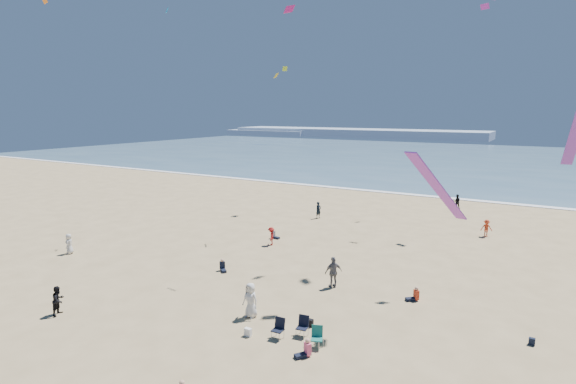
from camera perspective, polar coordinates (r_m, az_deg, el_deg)
The scene contains 12 objects.
ground at distance 22.07m, azimuth -16.11°, elevation -19.51°, with size 220.00×220.00×0.00m, color tan.
ocean at distance 109.38m, azimuth 22.81°, elevation 3.79°, with size 220.00×100.00×0.06m, color #476B84.
surf_line at distance 60.61m, azimuth 16.29°, elevation -0.41°, with size 220.00×1.20×0.08m, color white.
headland_far at distance 197.63m, azimuth 8.37°, elevation 7.46°, with size 110.00×20.00×3.20m, color #7A8EA8.
headland_near at distance 211.68m, azimuth -2.32°, elevation 7.58°, with size 40.00×14.00×2.00m, color #7A8EA8.
standing_flyers at distance 28.09m, azimuth 12.44°, elevation -10.74°, with size 40.61×42.73×1.94m.
seated_group at distance 27.10m, azimuth -0.64°, elevation -12.30°, with size 14.97×21.15×0.84m.
chair_cluster at distance 22.34m, azimuth 1.36°, elevation -17.25°, with size 2.71×1.46×1.00m.
white_tote at distance 22.97m, azimuth -5.11°, elevation -17.30°, with size 0.35×0.20×0.40m, color white.
black_backpack at distance 23.81m, azimuth 2.82°, elevation -16.26°, with size 0.30×0.22×0.38m, color black.
navy_bag at distance 24.94m, azimuth 28.56°, elevation -16.33°, with size 0.28×0.18×0.34m, color black.
kites_aloft at distance 26.93m, azimuth 20.46°, elevation 20.17°, with size 39.48×42.20×28.56m.
Camera 1 is at (14.27, -12.91, 10.81)m, focal length 28.00 mm.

